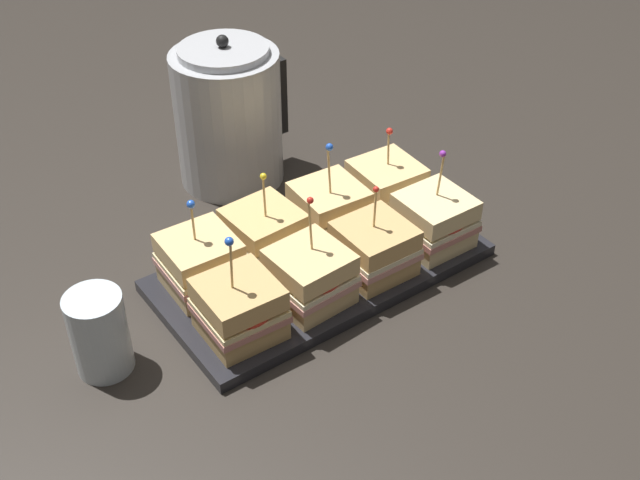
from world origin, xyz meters
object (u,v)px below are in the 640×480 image
sandwich_front_far_left (239,309)px  sandwich_back_far_left (201,263)px  sandwich_front_center_left (310,277)px  sandwich_back_far_right (386,186)px  kettle_steel (229,116)px  serving_platter (320,267)px  sandwich_back_center_right (329,210)px  sandwich_front_center_right (374,249)px  drinking_glass (99,333)px  sandwich_back_center_left (264,235)px  sandwich_front_far_right (434,221)px

sandwich_front_far_left → sandwich_back_far_left: bearing=87.3°
sandwich_front_center_left → sandwich_back_far_right: 0.26m
sandwich_back_far_left → kettle_steel: bearing=51.4°
serving_platter → sandwich_back_center_right: sandwich_back_center_right is taller
serving_platter → sandwich_front_center_right: 0.09m
sandwich_back_far_left → sandwich_back_far_right: (0.34, 0.00, -0.00)m
sandwich_back_far_left → drinking_glass: bearing=-164.5°
sandwich_front_far_left → sandwich_back_center_right: (0.23, 0.11, -0.00)m
serving_platter → sandwich_back_center_left: bearing=134.5°
sandwich_front_far_left → sandwich_back_far_right: bearing=18.4°
kettle_steel → sandwich_front_far_right: bearing=-69.1°
sandwich_front_center_right → sandwich_front_far_right: bearing=-0.8°
sandwich_back_far_left → sandwich_back_far_right: 0.34m
serving_platter → sandwich_back_center_right: size_ratio=2.95×
sandwich_front_center_right → sandwich_back_far_right: (0.12, 0.11, 0.00)m
sandwich_front_far_right → sandwich_back_far_right: size_ratio=1.12×
sandwich_back_far_left → sandwich_back_center_left: size_ratio=0.95×
sandwich_back_far_left → drinking_glass: sandwich_back_far_left is taller
sandwich_front_center_left → serving_platter: bearing=44.4°
sandwich_front_far_left → sandwich_back_center_left: sandwich_front_far_left is taller
sandwich_front_far_right → drinking_glass: size_ratio=1.35×
drinking_glass → kettle_steel: bearing=38.6°
serving_platter → drinking_glass: drinking_glass is taller
sandwich_front_center_right → drinking_glass: sandwich_front_center_right is taller
sandwich_front_center_left → sandwich_front_far_right: (0.23, -0.00, 0.00)m
sandwich_front_far_left → sandwich_front_center_left: (0.11, -0.00, -0.00)m
kettle_steel → sandwich_front_center_left: bearing=-103.8°
sandwich_back_far_left → kettle_steel: (0.19, 0.24, 0.06)m
sandwich_front_center_right → sandwich_front_far_right: 0.11m
sandwich_front_far_left → sandwich_front_far_right: bearing=-0.5°
serving_platter → sandwich_back_far_left: bearing=161.0°
serving_platter → sandwich_back_center_left: (-0.06, 0.06, 0.05)m
sandwich_back_center_left → drinking_glass: 0.28m
sandwich_front_center_left → sandwich_back_far_left: (-0.11, 0.11, 0.00)m
serving_platter → kettle_steel: 0.32m
serving_platter → sandwich_back_far_right: (0.17, 0.06, 0.05)m
sandwich_front_center_left → sandwich_back_far_right: sandwich_front_center_left is taller
serving_platter → drinking_glass: 0.34m
sandwich_front_far_left → sandwich_front_far_right: 0.34m
sandwich_back_far_right → sandwich_front_center_right: bearing=-135.5°
sandwich_front_far_right → sandwich_back_center_left: (-0.23, 0.12, -0.00)m
sandwich_front_far_right → sandwich_back_far_left: 0.35m
sandwich_back_center_left → sandwich_back_center_right: bearing=-2.6°
sandwich_front_far_left → sandwich_back_far_left: sandwich_front_far_left is taller
sandwich_front_far_left → sandwich_front_center_left: 0.11m
sandwich_front_far_right → sandwich_back_far_left: size_ratio=1.08×
sandwich_front_center_left → sandwich_front_far_right: 0.23m
sandwich_back_far_left → drinking_glass: (-0.17, -0.05, -0.00)m
sandwich_front_far_left → sandwich_back_far_left: size_ratio=1.11×
sandwich_back_far_left → kettle_steel: size_ratio=0.56×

